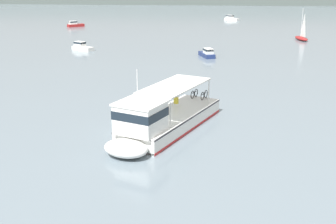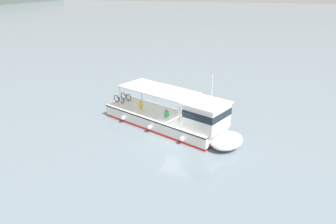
# 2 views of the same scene
# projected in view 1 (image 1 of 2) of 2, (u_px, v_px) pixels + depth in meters

# --- Properties ---
(ground_plane) EXTENTS (400.00, 400.00, 0.00)m
(ground_plane) POSITION_uv_depth(u_px,v_px,m) (140.00, 136.00, 31.49)
(ground_plane) COLOR slate
(ferry_main) EXTENTS (7.88, 12.89, 5.32)m
(ferry_main) POSITION_uv_depth(u_px,v_px,m) (161.00, 121.00, 31.48)
(ferry_main) COLOR white
(ferry_main) RESTS_ON ground
(sailboat_off_bow) EXTENTS (2.21, 4.97, 5.40)m
(sailboat_off_bow) POSITION_uv_depth(u_px,v_px,m) (301.00, 37.00, 77.08)
(sailboat_off_bow) COLOR maroon
(sailboat_off_bow) RESTS_ON ground
(motorboat_horizon_east) EXTENTS (3.75, 3.00, 1.26)m
(motorboat_horizon_east) POSITION_uv_depth(u_px,v_px,m) (82.00, 47.00, 66.91)
(motorboat_horizon_east) COLOR white
(motorboat_horizon_east) RESTS_ON ground
(motorboat_near_port) EXTENTS (3.71, 3.08, 1.26)m
(motorboat_near_port) POSITION_uv_depth(u_px,v_px,m) (231.00, 18.00, 110.40)
(motorboat_near_port) COLOR white
(motorboat_near_port) RESTS_ON ground
(motorboat_off_stern) EXTENTS (2.41, 3.83, 1.26)m
(motorboat_off_stern) POSITION_uv_depth(u_px,v_px,m) (207.00, 53.00, 61.23)
(motorboat_off_stern) COLOR navy
(motorboat_off_stern) RESTS_ON ground
(motorboat_near_starboard) EXTENTS (3.61, 3.28, 1.26)m
(motorboat_near_starboard) POSITION_uv_depth(u_px,v_px,m) (75.00, 24.00, 96.73)
(motorboat_near_starboard) COLOR maroon
(motorboat_near_starboard) RESTS_ON ground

